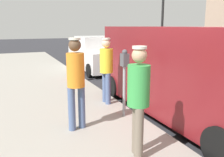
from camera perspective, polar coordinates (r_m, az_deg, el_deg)
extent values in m
plane|color=#2D2D33|center=(5.72, 19.71, -10.84)|extent=(80.00, 80.00, 0.00)
cylinder|color=gray|center=(5.49, 2.88, -3.05)|extent=(0.07, 0.07, 1.15)
cube|color=#4C4C51|center=(5.35, 2.97, 4.35)|extent=(0.14, 0.18, 0.28)
sphere|color=#47474C|center=(5.33, 2.99, 6.17)|extent=(0.12, 0.12, 0.12)
cylinder|color=#726656|center=(3.81, 6.28, -12.76)|extent=(0.14, 0.14, 0.83)
cylinder|color=#726656|center=(4.01, 5.72, -11.44)|extent=(0.14, 0.14, 0.83)
cylinder|color=green|center=(3.67, 6.24, -1.64)|extent=(0.34, 0.34, 0.63)
sphere|color=tan|center=(3.59, 6.41, 5.44)|extent=(0.23, 0.23, 0.23)
cylinder|color=silver|center=(3.58, 6.45, 7.23)|extent=(0.21, 0.21, 0.04)
cylinder|color=#4C608C|center=(4.85, -9.38, -7.06)|extent=(0.14, 0.14, 0.87)
cylinder|color=#4C608C|center=(4.94, -7.10, -6.60)|extent=(0.14, 0.14, 0.87)
cylinder|color=orange|center=(4.70, -8.51, 1.96)|extent=(0.34, 0.34, 0.65)
sphere|color=brown|center=(4.64, -8.69, 7.71)|extent=(0.24, 0.24, 0.24)
cylinder|color=silver|center=(4.63, -8.74, 9.16)|extent=(0.22, 0.22, 0.04)
cylinder|color=#4C608C|center=(6.57, -1.66, -1.96)|extent=(0.14, 0.14, 0.83)
cylinder|color=#4C608C|center=(6.37, -0.92, -2.40)|extent=(0.14, 0.14, 0.83)
cylinder|color=yellow|center=(6.33, -1.33, 4.17)|extent=(0.34, 0.34, 0.62)
sphere|color=beige|center=(6.28, -1.35, 8.25)|extent=(0.22, 0.22, 0.22)
cylinder|color=silver|center=(6.27, -1.35, 9.27)|extent=(0.21, 0.21, 0.04)
cube|color=maroon|center=(6.04, 16.69, 2.15)|extent=(2.05, 5.22, 1.96)
cylinder|color=black|center=(4.24, 24.21, -14.48)|extent=(0.23, 0.68, 0.68)
cylinder|color=black|center=(8.36, 12.31, -0.72)|extent=(0.23, 0.68, 0.68)
cylinder|color=black|center=(7.42, 0.31, -2.05)|extent=(0.23, 0.68, 0.68)
cube|color=white|center=(12.22, -3.63, 4.85)|extent=(1.87, 4.42, 0.89)
cube|color=white|center=(12.35, -4.01, 8.38)|extent=(1.62, 2.00, 0.60)
cylinder|color=black|center=(11.07, 3.40, 2.48)|extent=(0.23, 0.60, 0.60)
cylinder|color=black|center=(10.45, -5.13, 1.86)|extent=(0.23, 0.60, 0.60)
cylinder|color=black|center=(14.08, -2.48, 4.58)|extent=(0.23, 0.60, 0.60)
cylinder|color=black|center=(13.59, -9.33, 4.15)|extent=(0.23, 0.60, 0.60)
cylinder|color=black|center=(17.01, 11.69, 13.42)|extent=(0.16, 0.16, 5.20)
cylinder|color=red|center=(9.53, -9.22, 1.96)|extent=(0.24, 0.24, 0.70)
sphere|color=red|center=(9.46, -9.31, 4.41)|extent=(0.20, 0.20, 0.20)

